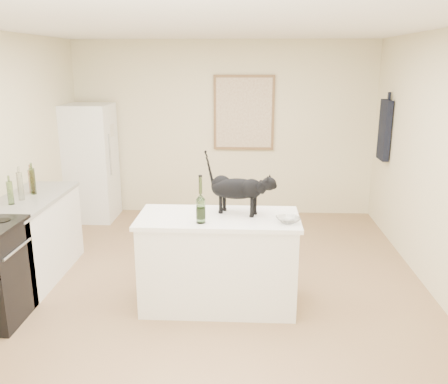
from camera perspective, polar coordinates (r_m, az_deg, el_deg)
floor at (r=4.94m, az=-1.69°, el=-12.13°), size 5.50×5.50×0.00m
ceiling at (r=4.39m, az=-1.97°, el=19.55°), size 5.50×5.50×0.00m
wall_back at (r=7.19m, az=-0.02°, el=7.57°), size 4.50×0.00×4.50m
wall_front at (r=1.92m, az=-8.75°, el=-15.56°), size 4.50×0.00×4.50m
island_base at (r=4.56m, az=-0.67°, el=-8.54°), size 1.44×0.67×0.86m
island_top at (r=4.40m, az=-0.68°, el=-3.18°), size 1.50×0.70×0.04m
left_cabinets at (r=5.52m, az=-22.16°, el=-5.37°), size 0.60×1.40×0.86m
left_countertop at (r=5.39m, az=-22.64°, el=-0.89°), size 0.62×1.44×0.04m
fridge at (r=7.24m, az=-15.82°, el=3.43°), size 0.68×0.68×1.70m
artwork_frame at (r=7.12m, az=2.41°, el=9.50°), size 0.90×0.03×1.10m
artwork_canvas at (r=7.10m, az=2.41°, el=9.49°), size 0.82×0.00×1.02m
hanging_garment at (r=6.72m, az=18.79°, el=7.07°), size 0.08×0.34×0.80m
black_cat at (r=4.41m, az=1.56°, el=0.07°), size 0.65×0.38×0.43m
wine_bottle at (r=4.16m, az=-2.83°, el=-1.23°), size 0.09×0.09×0.38m
glass_bowl at (r=4.25m, az=7.71°, el=-3.36°), size 0.26×0.26×0.05m
fridge_paper at (r=7.09m, az=-13.35°, el=7.25°), size 0.02×0.14×0.17m
counter_bottle_cluster at (r=5.37m, az=-22.94°, el=0.75°), size 0.12×0.49×0.29m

